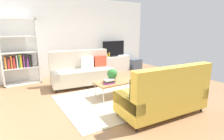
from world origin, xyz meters
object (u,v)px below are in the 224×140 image
at_px(tv, 114,49).
at_px(bottle_2, 109,55).
at_px(tv_console, 113,64).
at_px(coffee_table, 116,82).
at_px(storage_trunk, 135,64).
at_px(potted_plant, 112,75).
at_px(table_book_0, 109,83).
at_px(couch_beige, 82,71).
at_px(couch_green, 164,95).
at_px(bottle_0, 105,55).
at_px(bookshelf, 19,55).
at_px(vase_0, 100,55).
at_px(bottle_1, 107,55).

height_order(tv, bottle_2, tv).
xyz_separation_m(tv_console, tv, (0.00, -0.02, 0.63)).
xyz_separation_m(coffee_table, storage_trunk, (2.59, 2.41, -0.17)).
xyz_separation_m(tv_console, potted_plant, (-1.58, -2.49, 0.29)).
height_order(tv_console, potted_plant, potted_plant).
bearing_deg(tv, table_book_0, -124.02).
height_order(couch_beige, tv, tv).
xyz_separation_m(tv_console, storage_trunk, (1.10, -0.10, -0.10)).
bearing_deg(tv, tv_console, 90.00).
relative_size(storage_trunk, table_book_0, 2.17).
height_order(couch_green, storage_trunk, couch_green).
height_order(coffee_table, bottle_2, bottle_2).
relative_size(bottle_0, bottle_2, 0.96).
xyz_separation_m(couch_beige, storage_trunk, (2.96, 0.99, -0.23)).
height_order(tv, bookshelf, bookshelf).
bearing_deg(coffee_table, vase_0, 70.53).
bearing_deg(storage_trunk, couch_green, -121.01).
distance_m(storage_trunk, bottle_2, 1.42).
relative_size(tv, bottle_1, 6.56).
relative_size(vase_0, bottle_0, 0.95).
distance_m(table_book_0, bottle_1, 2.92).
bearing_deg(bottle_1, couch_green, -102.80).
relative_size(couch_beige, storage_trunk, 3.81).
relative_size(couch_beige, bookshelf, 0.94).
height_order(potted_plant, bottle_2, bottle_2).
bearing_deg(bottle_2, bottle_1, 180.00).
xyz_separation_m(coffee_table, bottle_2, (1.26, 2.47, 0.34)).
bearing_deg(bottle_0, potted_plant, -115.40).
xyz_separation_m(tv_console, vase_0, (-0.58, 0.05, 0.41)).
xyz_separation_m(bottle_0, bottle_2, (0.19, 0.00, 0.00)).
relative_size(coffee_table, vase_0, 6.24).
height_order(couch_green, bookshelf, bookshelf).
bearing_deg(vase_0, couch_green, -98.91).
xyz_separation_m(couch_beige, bottle_0, (1.44, 1.05, 0.29)).
distance_m(couch_beige, storage_trunk, 3.13).
distance_m(tv, bottle_0, 0.47).
xyz_separation_m(couch_beige, tv, (1.86, 1.07, 0.51)).
distance_m(coffee_table, bottle_1, 2.75).
height_order(couch_beige, couch_green, same).
bearing_deg(couch_beige, bottle_1, -139.13).
bearing_deg(bottle_2, coffee_table, -117.05).
height_order(table_book_0, vase_0, vase_0).
relative_size(tv_console, tv, 1.40).
relative_size(bookshelf, potted_plant, 5.98).
bearing_deg(tv, couch_beige, -149.99).
bearing_deg(tv, potted_plant, -122.59).
relative_size(bookshelf, bottle_1, 13.78).
xyz_separation_m(coffee_table, bottle_0, (1.07, 2.47, 0.34)).
xyz_separation_m(couch_green, coffee_table, (-0.28, 1.42, -0.05)).
relative_size(couch_green, bottle_1, 12.81).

